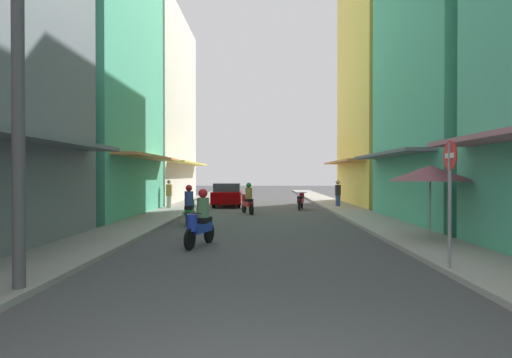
# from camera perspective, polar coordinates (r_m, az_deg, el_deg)

# --- Properties ---
(ground_plane) EXTENTS (106.23, 106.23, 0.00)m
(ground_plane) POSITION_cam_1_polar(r_m,az_deg,el_deg) (23.36, 0.72, -4.27)
(ground_plane) COLOR #424244
(sidewalk_left) EXTENTS (2.04, 56.28, 0.12)m
(sidewalk_left) POSITION_cam_1_polar(r_m,az_deg,el_deg) (23.83, -10.61, -4.04)
(sidewalk_left) COLOR gray
(sidewalk_left) RESTS_ON ground
(sidewalk_right) EXTENTS (2.04, 56.28, 0.12)m
(sidewalk_right) POSITION_cam_1_polar(r_m,az_deg,el_deg) (23.80, 12.08, -4.04)
(sidewalk_right) COLOR #9E9991
(sidewalk_right) RESTS_ON ground
(building_left_mid) EXTENTS (7.05, 9.02, 13.73)m
(building_left_mid) POSITION_cam_1_polar(r_m,az_deg,el_deg) (22.26, -22.95, 13.21)
(building_left_mid) COLOR #4CB28C
(building_left_mid) RESTS_ON ground
(building_left_far) EXTENTS (7.05, 11.49, 13.56)m
(building_left_far) POSITION_cam_1_polar(r_m,az_deg,el_deg) (32.24, -15.07, 9.12)
(building_left_far) COLOR silver
(building_left_far) RESTS_ON ground
(building_right_mid) EXTENTS (7.05, 8.50, 16.03)m
(building_right_mid) POSITION_cam_1_polar(r_m,az_deg,el_deg) (20.38, 27.26, 17.75)
(building_right_mid) COLOR #4CB28C
(building_right_mid) RESTS_ON ground
(building_right_far) EXTENTS (7.05, 9.61, 16.99)m
(building_right_far) POSITION_cam_1_polar(r_m,az_deg,el_deg) (29.30, 18.51, 13.40)
(building_right_far) COLOR #EFD159
(building_right_far) RESTS_ON ground
(motorbike_orange) EXTENTS (0.65, 1.78, 0.96)m
(motorbike_orange) POSITION_cam_1_polar(r_m,az_deg,el_deg) (34.16, -3.73, -1.89)
(motorbike_orange) COLOR black
(motorbike_orange) RESTS_ON ground
(motorbike_blue) EXTENTS (0.70, 1.76, 1.58)m
(motorbike_blue) POSITION_cam_1_polar(r_m,az_deg,el_deg) (11.82, -7.50, -5.57)
(motorbike_blue) COLOR black
(motorbike_blue) RESTS_ON ground
(motorbike_green) EXTENTS (0.55, 1.81, 1.58)m
(motorbike_green) POSITION_cam_1_polar(r_m,az_deg,el_deg) (16.91, -8.95, -3.72)
(motorbike_green) COLOR black
(motorbike_green) RESTS_ON ground
(motorbike_maroon) EXTENTS (0.63, 1.79, 0.96)m
(motorbike_maroon) POSITION_cam_1_polar(r_m,az_deg,el_deg) (24.17, 6.05, -2.91)
(motorbike_maroon) COLOR black
(motorbike_maroon) RESTS_ON ground
(motorbike_red) EXTENTS (0.76, 1.74, 1.58)m
(motorbike_red) POSITION_cam_1_polar(r_m,az_deg,el_deg) (21.31, -1.13, -2.83)
(motorbike_red) COLOR black
(motorbike_red) RESTS_ON ground
(parked_car) EXTENTS (1.87, 4.15, 1.45)m
(parked_car) POSITION_cam_1_polar(r_m,az_deg,el_deg) (26.48, -3.87, -2.09)
(parked_car) COLOR #8C0000
(parked_car) RESTS_ON ground
(pedestrian_crossing) EXTENTS (0.34, 0.34, 1.68)m
(pedestrian_crossing) POSITION_cam_1_polar(r_m,az_deg,el_deg) (24.49, -11.64, -2.08)
(pedestrian_crossing) COLOR beige
(pedestrian_crossing) RESTS_ON ground
(pedestrian_midway) EXTENTS (0.44, 0.44, 1.69)m
(pedestrian_midway) POSITION_cam_1_polar(r_m,az_deg,el_deg) (25.56, 10.97, -1.72)
(pedestrian_midway) COLOR #334C8C
(pedestrian_midway) RESTS_ON ground
(vendor_umbrella) EXTENTS (2.39, 2.39, 2.24)m
(vendor_umbrella) POSITION_cam_1_polar(r_m,az_deg,el_deg) (13.11, 22.39, 0.73)
(vendor_umbrella) COLOR #99999E
(vendor_umbrella) RESTS_ON ground
(utility_pole) EXTENTS (0.20, 1.20, 7.50)m
(utility_pole) POSITION_cam_1_polar(r_m,az_deg,el_deg) (8.11, -29.40, 13.76)
(utility_pole) COLOR #4C4C4F
(utility_pole) RESTS_ON ground
(street_sign_no_entry) EXTENTS (0.07, 0.60, 2.65)m
(street_sign_no_entry) POSITION_cam_1_polar(r_m,az_deg,el_deg) (9.27, 24.63, -1.03)
(street_sign_no_entry) COLOR gray
(street_sign_no_entry) RESTS_ON ground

